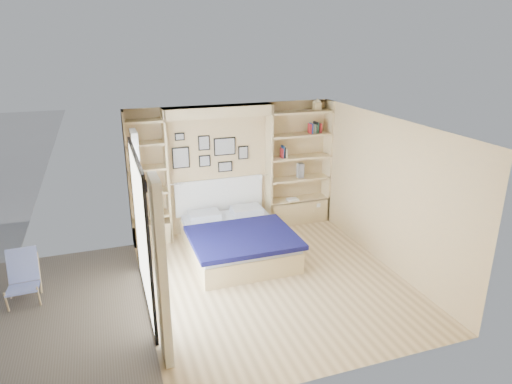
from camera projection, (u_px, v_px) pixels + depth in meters
name	position (u px, v px, depth m)	size (l,w,h in m)	color
ground	(273.00, 280.00, 7.32)	(4.50, 4.50, 0.00)	#D5B685
room_shell	(223.00, 190.00, 8.20)	(4.50, 4.50, 4.50)	tan
bed	(237.00, 240.00, 8.09)	(1.76, 2.28, 1.07)	#E6C78A
photo_gallery	(209.00, 153.00, 8.64)	(1.48, 0.02, 0.82)	black
reading_lamps	(221.00, 180.00, 8.65)	(1.92, 0.12, 0.15)	silver
shelf_decor	(289.00, 143.00, 8.95)	(3.50, 0.23, 2.03)	#B12630
deck	(26.00, 324.00, 6.21)	(3.20, 4.00, 0.05)	#675A4C
deck_chair	(23.00, 277.00, 6.69)	(0.48, 0.76, 0.74)	tan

